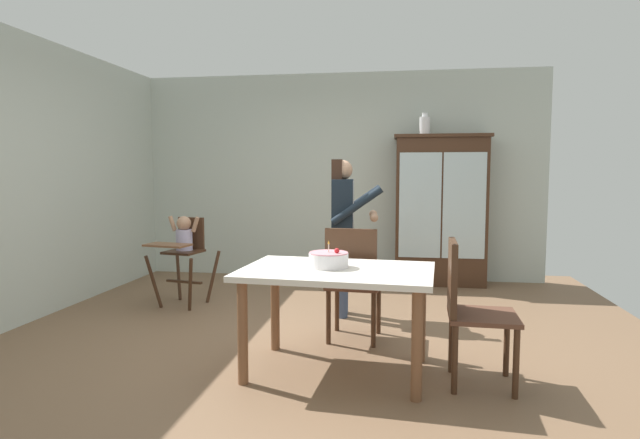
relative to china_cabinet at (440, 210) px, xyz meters
The scene contains 11 objects.
ground_plane 2.87m from the china_cabinet, 119.30° to the right, with size 6.24×6.24×0.00m, color brown.
wall_back 1.41m from the china_cabinet, 168.77° to the left, with size 5.32×0.06×2.70m, color beige.
wall_left 4.63m from the china_cabinet, 149.13° to the right, with size 0.06×5.32×2.70m, color beige.
china_cabinet is the anchor object (origin of this frame).
ceramic_vase 1.07m from the china_cabinet, behind, with size 0.13×0.13×0.27m.
high_chair_with_toddler 3.14m from the china_cabinet, 151.49° to the right, with size 0.67×0.76×0.95m.
adult_person 1.93m from the china_cabinet, 122.69° to the right, with size 0.52×0.51×1.53m.
dining_table 3.24m from the china_cabinet, 106.63° to the right, with size 1.38×0.97×0.74m.
birthday_cake 3.21m from the china_cabinet, 107.93° to the right, with size 0.28×0.28×0.19m.
dining_chair_far_side 2.62m from the china_cabinet, 109.74° to the right, with size 0.47×0.47×0.96m.
dining_chair_right_end 3.18m from the china_cabinet, 90.88° to the right, with size 0.46×0.46×0.96m.
Camera 1 is at (0.84, -4.28, 1.41)m, focal length 29.25 mm.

